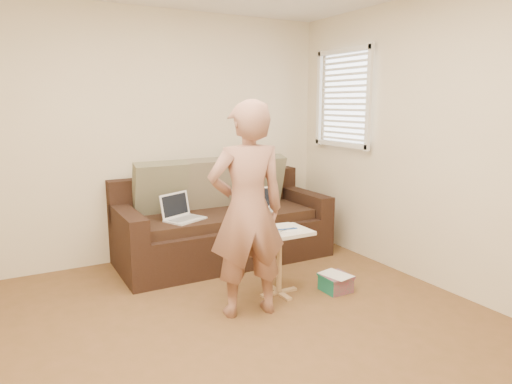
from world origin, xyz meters
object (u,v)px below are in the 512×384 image
side_table (279,262)px  drinking_glass (264,224)px  laptop_white (185,220)px  striped_box (336,283)px  sofa (224,221)px  person (247,210)px  laptop_silver (259,211)px

side_table → drinking_glass: (-0.12, 0.05, 0.35)m
laptop_white → striped_box: size_ratio=1.49×
sofa → side_table: (0.04, -1.06, -0.14)m
side_table → striped_box: (0.47, -0.20, -0.21)m
striped_box → drinking_glass: bearing=157.5°
person → sofa: bearing=-97.2°
side_table → drinking_glass: size_ratio=4.78×
laptop_white → drinking_glass: 0.96m
side_table → sofa: bearing=91.9°
person → striped_box: 1.17m
sofa → laptop_silver: size_ratio=6.53×
laptop_white → striped_box: 1.56m
sofa → striped_box: sofa is taller
sofa → laptop_white: (-0.48, -0.14, 0.10)m
laptop_silver → drinking_glass: 0.99m
sofa → laptop_silver: (0.35, -0.14, 0.10)m
person → striped_box: person is taller
sofa → person: size_ratio=1.31×
sofa → person: 1.38m
sofa → drinking_glass: sofa is taller
sofa → person: (-0.38, -1.26, 0.42)m
person → side_table: person is taller
side_table → laptop_white: bearing=119.1°
side_table → striped_box: bearing=-22.7°
laptop_white → drinking_glass: drinking_glass is taller
sofa → striped_box: bearing=-68.1°
laptop_silver → side_table: size_ratio=0.59×
sofa → striped_box: 1.40m
drinking_glass → laptop_silver: bearing=63.3°
person → drinking_glass: size_ratio=14.02×
drinking_glass → striped_box: bearing=-22.5°
side_table → drinking_glass: bearing=158.5°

